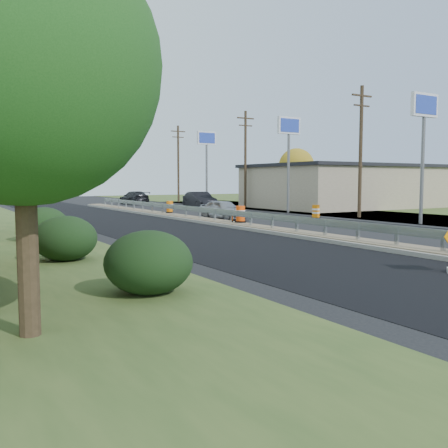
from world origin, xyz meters
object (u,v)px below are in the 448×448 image
barrel_median_mid (240,215)px  car_dark_mid (200,200)px  car_dark_far (134,198)px  car_silver (223,210)px  barrel_median_far (170,207)px  barrel_shoulder_near (316,212)px

barrel_median_mid → car_dark_mid: bearing=69.2°
car_dark_far → barrel_median_mid: bearing=80.9°
car_dark_mid → barrel_median_mid: bearing=-104.5°
car_dark_mid → car_dark_far: 12.17m
car_dark_mid → car_dark_far: bearing=105.7°
car_dark_far → car_dark_mid: bearing=99.1°
car_silver → car_dark_mid: (4.68, 12.18, 0.13)m
barrel_median_far → car_dark_far: size_ratio=0.18×
barrel_median_mid → car_dark_far: bearing=81.2°
barrel_shoulder_near → barrel_median_mid: bearing=-163.5°
barrel_median_far → car_silver: bearing=-71.9°
barrel_shoulder_near → car_silver: 6.60m
barrel_shoulder_near → car_dark_mid: bearing=95.0°
barrel_shoulder_near → car_dark_far: (-3.31, 26.93, 0.28)m
barrel_median_far → barrel_shoulder_near: bearing=-45.8°
barrel_median_far → barrel_shoulder_near: barrel_median_far is taller
barrel_median_far → barrel_shoulder_near: (7.68, -7.89, -0.20)m
car_silver → car_dark_far: size_ratio=0.78×
barrel_median_far → car_dark_mid: 9.48m
car_silver → car_dark_far: 24.33m
car_dark_mid → car_silver: bearing=-104.8°
car_silver → barrel_median_mid: bearing=-117.9°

